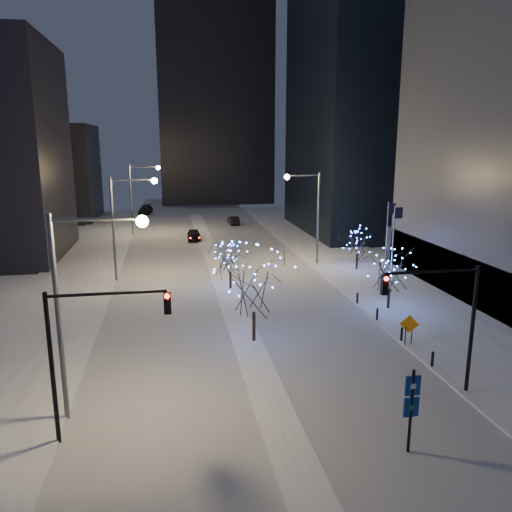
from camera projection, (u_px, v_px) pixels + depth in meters
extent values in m
plane|color=silver|center=(278.00, 421.00, 23.93)|extent=(160.00, 160.00, 0.00)
cube|color=#A4A9B3|center=(212.00, 258.00, 57.53)|extent=(20.00, 130.00, 0.02)
cube|color=white|center=(217.00, 268.00, 52.71)|extent=(2.00, 80.00, 0.15)
cube|color=white|center=(391.00, 288.00, 45.66)|extent=(10.00, 90.00, 0.15)
cube|color=white|center=(58.00, 305.00, 40.74)|extent=(8.00, 90.00, 0.15)
cube|color=black|center=(41.00, 173.00, 84.94)|extent=(18.00, 16.00, 16.00)
cube|color=black|center=(215.00, 105.00, 108.60)|extent=(24.00, 14.00, 42.00)
cylinder|color=#595E66|center=(59.00, 321.00, 23.04)|extent=(0.24, 0.24, 10.00)
cylinder|color=#595E66|center=(96.00, 219.00, 22.33)|extent=(4.00, 0.16, 0.16)
sphere|color=#FFD07F|center=(142.00, 221.00, 22.71)|extent=(0.56, 0.56, 0.56)
cylinder|color=#595E66|center=(113.00, 230.00, 47.04)|extent=(0.24, 0.24, 10.00)
cylinder|color=#595E66|center=(132.00, 179.00, 46.34)|extent=(4.00, 0.16, 0.16)
sphere|color=#FFD07F|center=(154.00, 181.00, 46.71)|extent=(0.56, 0.56, 0.56)
cylinder|color=#595E66|center=(131.00, 200.00, 71.04)|extent=(0.24, 0.24, 10.00)
cylinder|color=#595E66|center=(144.00, 167.00, 70.34)|extent=(4.00, 0.16, 0.16)
sphere|color=#FFD07F|center=(158.00, 168.00, 70.71)|extent=(0.56, 0.56, 0.56)
cylinder|color=#595E66|center=(318.00, 219.00, 53.49)|extent=(0.24, 0.24, 10.00)
cylinder|color=#595E66|center=(303.00, 175.00, 52.14)|extent=(3.50, 0.16, 0.16)
sphere|color=#FFD07F|center=(287.00, 177.00, 51.88)|extent=(0.56, 0.56, 0.56)
cylinder|color=black|center=(52.00, 370.00, 21.45)|extent=(0.20, 0.20, 7.00)
cylinder|color=black|center=(107.00, 294.00, 21.14)|extent=(5.00, 0.14, 0.14)
cube|color=black|center=(167.00, 303.00, 21.69)|extent=(0.32, 0.28, 1.00)
sphere|color=#FF0C05|center=(167.00, 296.00, 21.44)|extent=(0.22, 0.22, 0.22)
cylinder|color=black|center=(472.00, 331.00, 25.89)|extent=(0.20, 0.20, 7.00)
cylinder|color=black|center=(432.00, 272.00, 24.73)|extent=(5.00, 0.14, 0.14)
cube|color=black|center=(384.00, 285.00, 24.43)|extent=(0.32, 0.28, 1.00)
sphere|color=#FF0C05|center=(386.00, 279.00, 24.18)|extent=(0.22, 0.22, 0.22)
cylinder|color=silver|center=(392.00, 255.00, 40.57)|extent=(0.10, 0.10, 8.00)
cube|color=black|center=(399.00, 213.00, 39.88)|extent=(0.70, 0.03, 0.90)
cylinder|color=silver|center=(386.00, 248.00, 43.08)|extent=(0.10, 0.10, 8.00)
cube|color=black|center=(392.00, 209.00, 42.38)|extent=(0.70, 0.03, 0.90)
cylinder|color=black|center=(432.00, 359.00, 29.37)|extent=(0.16, 0.16, 0.90)
cylinder|color=black|center=(402.00, 334.00, 33.21)|extent=(0.16, 0.16, 0.90)
cylinder|color=black|center=(377.00, 314.00, 37.05)|extent=(0.16, 0.16, 0.90)
cylinder|color=black|center=(357.00, 298.00, 40.89)|extent=(0.16, 0.16, 0.90)
imported|color=black|center=(194.00, 235.00, 68.04)|extent=(1.81, 4.40, 1.49)
imported|color=black|center=(234.00, 220.00, 81.08)|extent=(1.62, 4.20, 1.36)
imported|color=black|center=(146.00, 210.00, 93.36)|extent=(2.80, 5.61, 1.57)
cylinder|color=black|center=(254.00, 326.00, 33.11)|extent=(0.22, 0.22, 1.98)
cylinder|color=black|center=(230.00, 280.00, 45.15)|extent=(0.22, 0.22, 1.54)
cylinder|color=black|center=(389.00, 298.00, 39.66)|extent=(0.22, 0.22, 1.59)
cylinder|color=black|center=(357.00, 262.00, 51.96)|extent=(0.22, 0.22, 1.58)
cylinder|color=black|center=(411.00, 412.00, 21.13)|extent=(0.13, 0.13, 3.84)
cube|color=navy|center=(413.00, 386.00, 20.86)|extent=(0.68, 0.10, 0.88)
cube|color=navy|center=(411.00, 407.00, 21.08)|extent=(0.68, 0.10, 0.88)
cylinder|color=black|center=(405.00, 336.00, 32.43)|extent=(0.07, 0.07, 1.20)
cylinder|color=black|center=(412.00, 336.00, 32.50)|extent=(0.07, 0.07, 1.20)
cube|color=orange|center=(409.00, 324.00, 32.28)|extent=(1.18, 0.46, 1.24)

